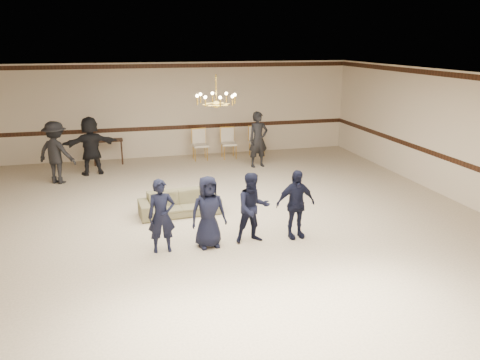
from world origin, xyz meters
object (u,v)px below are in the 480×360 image
Objects in this scene: boy_a at (162,216)px; adult_right at (258,140)px; boy_c at (253,208)px; banquet_chair_left at (200,145)px; settee at (180,203)px; chandelier at (216,90)px; adult_mid at (91,146)px; console_table at (108,152)px; boy_d at (295,204)px; boy_b at (208,212)px; adult_left at (56,153)px; banquet_chair_right at (257,142)px; banquet_chair_mid at (229,143)px.

adult_right is at bearing 57.33° from boy_a.
boy_a is 1.80m from boy_c.
adult_right is at bearing -44.17° from banquet_chair_left.
settee is 4.80m from adult_right.
chandelier is at bearing 99.51° from boy_c.
chandelier is 5.54m from adult_mid.
banquet_chair_left is 1.06× the size of console_table.
chandelier reaches higher than boy_d.
boy_c is at bearing -117.63° from adult_right.
boy_a is 7.22m from banquet_chair_left.
boy_b is 0.81× the size of adult_left.
banquet_chair_right reaches higher than console_table.
banquet_chair_left is at bearing 87.25° from boy_c.
adult_left is (-3.87, 3.54, -1.99)m from chandelier.
boy_d is 7.34m from adult_mid.
adult_right reaches higher than boy_b.
settee is at bearing -139.14° from adult_right.
chandelier is 0.66× the size of boy_d.
settee is 6.06m from banquet_chair_right.
chandelier is 2.81m from boy_c.
settee is at bearing 134.19° from boy_d.
boy_d reaches higher than banquet_chair_left.
boy_d is at bearing -54.82° from chandelier.
boy_d reaches higher than console_table.
banquet_chair_left is (4.36, 1.65, -0.37)m from adult_left.
adult_left reaches higher than banquet_chair_left.
boy_a reaches higher than console_table.
adult_mid reaches higher than boy_c.
chandelier is 0.92× the size of banquet_chair_right.
adult_mid is (0.90, 0.70, 0.00)m from adult_left.
boy_c is 6.78m from adult_left.
adult_mid is at bearing 104.09° from boy_a.
adult_right is 1.54m from banquet_chair_mid.
adult_left is (-5.12, 5.30, 0.17)m from boy_d.
adult_mid is at bearing -167.99° from banquet_chair_right.
boy_d is at bearing -46.54° from settee.
adult_left is 1.82× the size of console_table.
boy_c is at bearing -104.99° from banquet_chair_right.
banquet_chair_left is (3.46, 0.95, -0.37)m from adult_mid.
adult_left is at bearing 115.76° from boy_b.
boy_a and boy_b have the same top height.
boy_b is at bearing -76.66° from console_table.
boy_c is 2.32m from settee.
boy_c reaches higher than banquet_chair_right.
adult_right is 1.44m from banquet_chair_right.
boy_a is at bearing -117.41° from banquet_chair_right.
banquet_chair_right is (2.00, 0.00, 0.00)m from banquet_chair_left.
banquet_chair_left is at bearing 84.61° from chandelier.
boy_b is (-0.55, -1.77, -2.16)m from chandelier.
settee is 1.81× the size of banquet_chair_mid.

